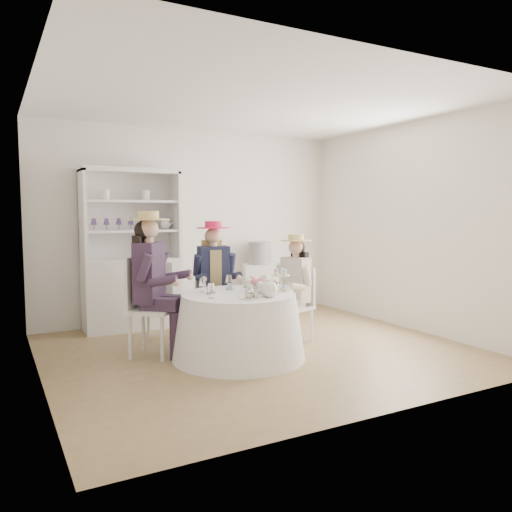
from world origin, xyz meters
name	(u,v)px	position (x,y,z in m)	size (l,w,h in m)	color
ground	(260,350)	(0.00, 0.00, 0.00)	(4.50, 4.50, 0.00)	olive
ceiling	(260,103)	(0.00, 0.00, 2.70)	(4.50, 4.50, 0.00)	white
wall_back	(194,225)	(0.00, 2.00, 1.35)	(4.50, 4.50, 0.00)	silver
wall_front	(390,237)	(0.00, -2.00, 1.35)	(4.50, 4.50, 0.00)	silver
wall_left	(36,233)	(-2.25, 0.00, 1.35)	(4.50, 4.50, 0.00)	silver
wall_right	(411,227)	(2.25, 0.00, 1.35)	(4.50, 4.50, 0.00)	silver
tea_table	(239,326)	(-0.34, -0.14, 0.34)	(1.40, 1.40, 0.69)	white
hutch	(132,272)	(-0.98, 1.75, 0.75)	(1.26, 0.52, 2.10)	silver
side_table	(260,290)	(0.94, 1.72, 0.38)	(0.49, 0.49, 0.76)	silver
hatbox	(260,253)	(0.94, 1.72, 0.93)	(0.33, 0.33, 0.33)	black
guest_left	(152,275)	(-1.11, 0.36, 0.87)	(0.66, 0.64, 1.55)	silver
guest_mid	(214,272)	(-0.22, 0.78, 0.81)	(0.53, 0.55, 1.43)	silver
guest_right	(294,282)	(0.54, 0.15, 0.72)	(0.52, 0.48, 1.28)	silver
spare_chair	(158,299)	(-0.89, 0.89, 0.52)	(0.53, 0.53, 0.96)	silver
teacup_a	(211,291)	(-0.60, -0.03, 0.72)	(0.09, 0.09, 0.07)	white
teacup_b	(230,287)	(-0.31, 0.12, 0.72)	(0.07, 0.07, 0.06)	white
teacup_c	(249,287)	(-0.13, 0.01, 0.72)	(0.08, 0.08, 0.06)	white
flower_bowl	(259,290)	(-0.13, -0.22, 0.72)	(0.22, 0.22, 0.06)	white
flower_arrangement	(257,283)	(-0.12, -0.15, 0.79)	(0.20, 0.21, 0.08)	pink
table_teapot	(269,289)	(-0.17, -0.49, 0.77)	(0.25, 0.17, 0.18)	white
sandwich_plate	(252,296)	(-0.34, -0.45, 0.70)	(0.27, 0.27, 0.06)	white
cupcake_stand	(281,283)	(0.15, -0.20, 0.78)	(0.25, 0.25, 0.24)	white
stemware_set	(239,286)	(-0.34, -0.14, 0.76)	(0.82, 0.85, 0.15)	white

